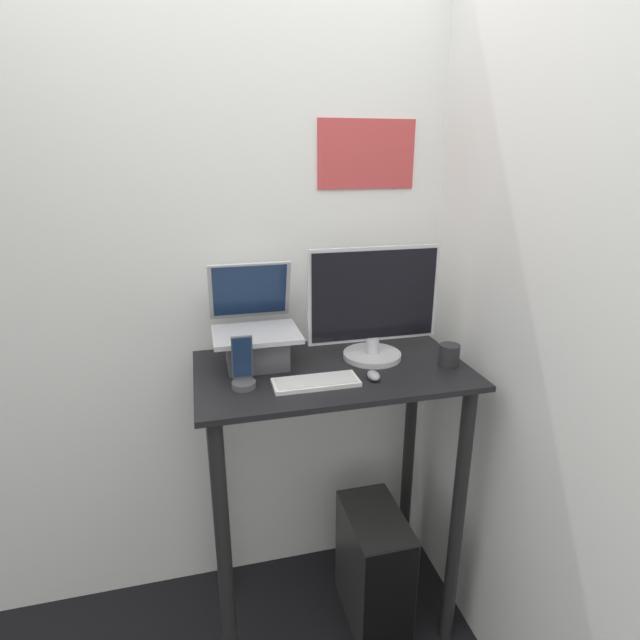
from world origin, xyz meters
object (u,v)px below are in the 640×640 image
at_px(laptop, 256,339).
at_px(cell_phone, 243,373).
at_px(monitor, 373,309).
at_px(keyboard, 316,382).
at_px(mouse, 374,376).
at_px(computer_tower, 374,567).

bearing_deg(laptop, cell_phone, -109.60).
bearing_deg(monitor, keyboard, -146.24).
relative_size(monitor, mouse, 7.52).
bearing_deg(monitor, laptop, 173.40).
bearing_deg(computer_tower, laptop, 159.17).
bearing_deg(cell_phone, laptop, 70.40).
xyz_separation_m(keyboard, cell_phone, (-0.23, 0.04, 0.04)).
height_order(laptop, computer_tower, laptop).
xyz_separation_m(keyboard, mouse, (0.20, -0.01, 0.01)).
bearing_deg(keyboard, laptop, 127.36).
bearing_deg(monitor, mouse, -107.90).
distance_m(keyboard, mouse, 0.20).
relative_size(mouse, computer_tower, 0.13).
height_order(keyboard, cell_phone, cell_phone).
relative_size(keyboard, cell_phone, 1.59).
height_order(cell_phone, computer_tower, cell_phone).
bearing_deg(cell_phone, mouse, -6.75).
bearing_deg(computer_tower, cell_phone, -177.63).
distance_m(laptop, keyboard, 0.29).
xyz_separation_m(monitor, computer_tower, (-0.00, -0.11, -1.06)).
bearing_deg(keyboard, monitor, 33.76).
xyz_separation_m(laptop, keyboard, (0.17, -0.22, -0.09)).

